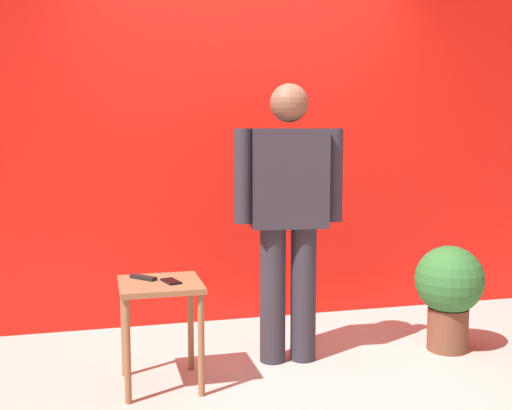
# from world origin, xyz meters

# --- Properties ---
(ground_plane) EXTENTS (12.00, 12.00, 0.00)m
(ground_plane) POSITION_xyz_m (0.00, 0.00, 0.00)
(ground_plane) COLOR #B7B2A8
(back_wall_red) EXTENTS (5.64, 0.12, 3.08)m
(back_wall_red) POSITION_xyz_m (0.00, 1.39, 1.54)
(back_wall_red) COLOR red
(back_wall_red) RESTS_ON ground_plane
(standing_person) EXTENTS (0.68, 0.27, 1.70)m
(standing_person) POSITION_xyz_m (0.02, 0.40, 0.95)
(standing_person) COLOR #2D2D38
(standing_person) RESTS_ON ground_plane
(side_table) EXTENTS (0.45, 0.45, 0.59)m
(side_table) POSITION_xyz_m (-0.78, 0.20, 0.48)
(side_table) COLOR olive
(side_table) RESTS_ON ground_plane
(cell_phone) EXTENTS (0.11, 0.16, 0.01)m
(cell_phone) POSITION_xyz_m (-0.72, 0.18, 0.60)
(cell_phone) COLOR black
(cell_phone) RESTS_ON side_table
(tv_remote) EXTENTS (0.15, 0.15, 0.02)m
(tv_remote) POSITION_xyz_m (-0.86, 0.29, 0.60)
(tv_remote) COLOR black
(tv_remote) RESTS_ON side_table
(potted_plant) EXTENTS (0.44, 0.44, 0.69)m
(potted_plant) POSITION_xyz_m (1.08, 0.32, 0.41)
(potted_plant) COLOR brown
(potted_plant) RESTS_ON ground_plane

